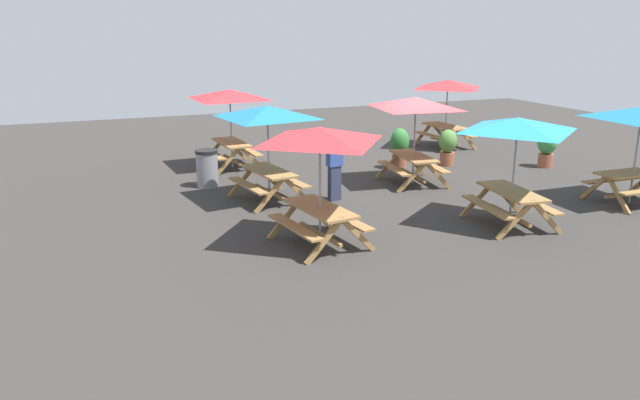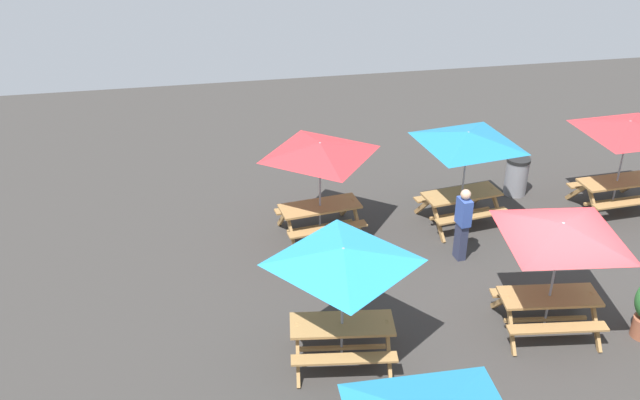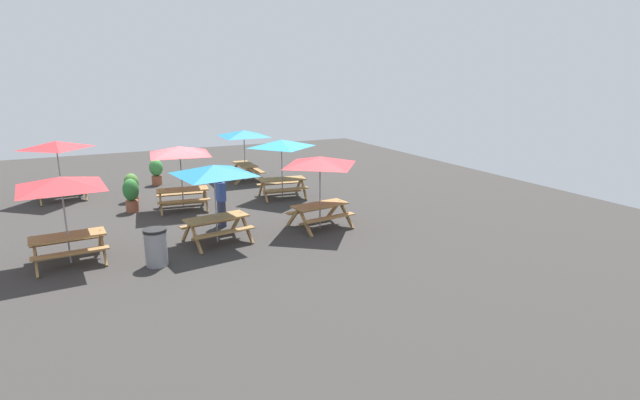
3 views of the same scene
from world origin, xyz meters
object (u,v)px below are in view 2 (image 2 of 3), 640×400
Objects in this scene: trash_bin_gray at (516,176)px; picnic_table_0 at (561,238)px; picnic_table_4 at (343,264)px; picnic_table_6 at (628,133)px; person_standing at (463,223)px; picnic_table_1 at (467,145)px; picnic_table_2 at (320,156)px.

picnic_table_0 is at bearing 71.80° from trash_bin_gray.
picnic_table_0 is at bearing -171.00° from picnic_table_4.
picnic_table_0 is 1.20× the size of picnic_table_4.
trash_bin_gray is at bearing -101.26° from picnic_table_0.
picnic_table_6 is at bearing -125.88° from picnic_table_0.
person_standing is (0.72, -2.59, -1.10)m from picnic_table_0.
picnic_table_6 is at bearing 170.48° from picnic_table_1.
picnic_table_6 is at bearing -144.18° from picnic_table_4.
picnic_table_4 and picnic_table_6 have the same top height.
picnic_table_0 is 2.91m from person_standing.
picnic_table_0 is at bearing 122.79° from picnic_table_2.
picnic_table_1 is at bearing -4.75° from picnic_table_6.
picnic_table_2 and picnic_table_4 have the same top height.
picnic_table_0 and picnic_table_4 have the same top height.
picnic_table_0 is at bearing 43.43° from picnic_table_6.
picnic_table_4 is at bearing 76.85° from picnic_table_2.
picnic_table_6 reaches higher than person_standing.
picnic_table_1 is 3.88m from picnic_table_6.
picnic_table_1 is at bearing 153.28° from person_standing.
picnic_table_0 is 5.64m from trash_bin_gray.
picnic_table_6 is at bearing 149.79° from trash_bin_gray.
picnic_table_6 is at bearing 101.28° from person_standing.
picnic_table_1 is 1.20× the size of picnic_table_4.
trash_bin_gray is (-1.87, -1.10, -1.49)m from picnic_table_1.
trash_bin_gray is 0.59× the size of person_standing.
trash_bin_gray is (2.01, -1.17, -1.49)m from picnic_table_6.
picnic_table_4 is (3.73, 4.17, 0.00)m from picnic_table_1.
picnic_table_0 and picnic_table_1 have the same top height.
picnic_table_6 reaches higher than trash_bin_gray.
picnic_table_4 is at bearing -56.15° from person_standing.
picnic_table_2 is 5.53m from trash_bin_gray.
picnic_table_2 is 3.36m from person_standing.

